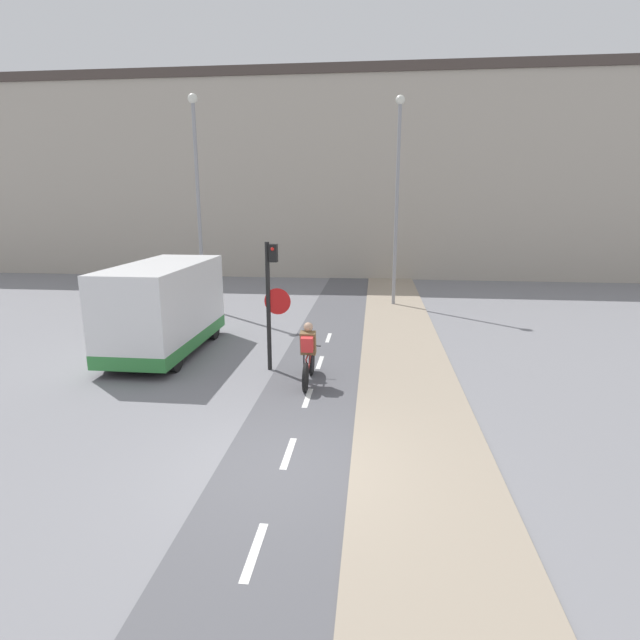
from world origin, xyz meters
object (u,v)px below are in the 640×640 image
traffic_light_pole (271,293)px  street_lamp_sidewalk (397,184)px  cyclist_near (308,355)px  van (164,310)px  street_lamp_far (197,185)px

traffic_light_pole → street_lamp_sidewalk: bearing=68.7°
cyclist_near → van: van is taller
street_lamp_far → street_lamp_sidewalk: 7.82m
traffic_light_pole → street_lamp_sidewalk: 9.72m
cyclist_near → van: bearing=154.8°
street_lamp_sidewalk → cyclist_near: size_ratio=4.53×
street_lamp_far → cyclist_near: 10.45m
street_lamp_sidewalk → van: bearing=-131.9°
van → street_lamp_far: bearing=99.0°
van → cyclist_near: bearing=-25.2°
traffic_light_pole → street_lamp_far: street_lamp_far is taller
street_lamp_sidewalk → cyclist_near: street_lamp_sidewalk is taller
street_lamp_far → van: street_lamp_far is taller
traffic_light_pole → cyclist_near: 1.91m
street_lamp_far → traffic_light_pole: bearing=-58.8°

